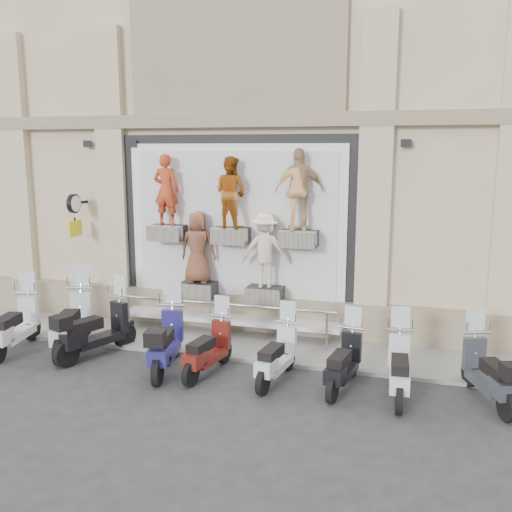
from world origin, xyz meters
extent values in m
plane|color=#2C2C2F|center=(0.00, 0.00, 0.00)|extent=(90.00, 90.00, 0.00)
cube|color=#999690|center=(0.00, 2.10, 0.04)|extent=(16.00, 2.20, 0.08)
cube|color=black|center=(0.00, 2.96, 2.40)|extent=(5.60, 0.10, 4.30)
cube|color=white|center=(0.00, 2.90, 2.40)|extent=(5.10, 0.06, 3.90)
cube|color=white|center=(0.00, 2.86, 2.40)|extent=(4.70, 0.04, 3.60)
cube|color=white|center=(0.00, 2.55, 0.42)|extent=(5.10, 0.75, 0.10)
cube|color=#28282B|center=(-1.55, 2.59, 2.33)|extent=(0.80, 0.50, 0.35)
imported|color=#D44621|center=(-1.55, 2.59, 3.31)|extent=(0.60, 0.41, 1.63)
cube|color=#28282B|center=(0.00, 2.59, 2.33)|extent=(0.80, 0.50, 0.35)
imported|color=#8B4912|center=(0.00, 2.59, 3.29)|extent=(0.92, 0.82, 1.58)
cube|color=#28282B|center=(1.55, 2.59, 2.33)|extent=(0.80, 0.50, 0.35)
imported|color=tan|center=(1.55, 2.59, 3.38)|extent=(1.11, 0.75, 1.76)
cube|color=#28282B|center=(-0.80, 2.59, 1.02)|extent=(0.80, 0.50, 0.35)
imported|color=brown|center=(-0.80, 2.59, 2.02)|extent=(0.87, 0.62, 1.65)
cube|color=#28282B|center=(0.80, 2.59, 1.02)|extent=(0.80, 0.50, 0.35)
imported|color=#FFE9CE|center=(0.80, 2.59, 2.04)|extent=(1.18, 0.83, 1.67)
cube|color=black|center=(-3.90, 2.72, 2.95)|extent=(0.06, 0.56, 0.06)
cylinder|color=black|center=(-3.90, 2.45, 2.95)|extent=(0.10, 0.46, 0.46)
cube|color=yellow|center=(-3.90, 2.45, 2.35)|extent=(0.04, 0.50, 0.38)
camera|label=1|loc=(4.08, -9.35, 4.25)|focal=40.00mm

